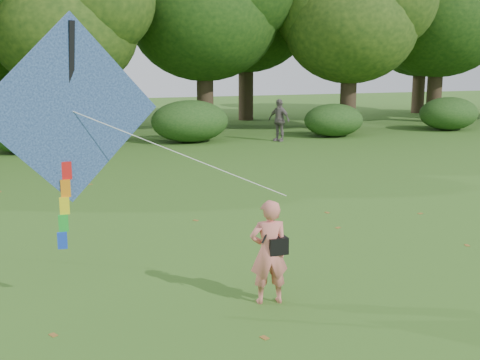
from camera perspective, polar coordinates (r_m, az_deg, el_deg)
name	(u,v)px	position (r m, az deg, el deg)	size (l,w,h in m)	color
ground	(318,293)	(9.76, 7.41, -10.62)	(100.00, 100.00, 0.00)	#265114
man_kite_flyer	(269,252)	(9.10, 2.76, -6.83)	(0.58, 0.38, 1.60)	#DF7568
bystander_right	(279,120)	(27.32, 3.71, 5.69)	(1.12, 0.47, 1.91)	slate
crossbody_bag	(277,245)	(9.08, 3.52, -6.16)	(0.43, 0.20, 0.67)	black
flying_kite	(71,113)	(8.91, -15.74, 6.11)	(4.26, 1.37, 3.39)	#2769AB
tree_line	(135,19)	(31.48, -9.90, 14.77)	(54.70, 15.30, 9.48)	#3A2D1E
shrub_band	(107,127)	(25.97, -12.54, 4.93)	(39.15, 3.22, 1.88)	#264919
fallen_leaves	(219,237)	(12.59, -1.98, -5.42)	(9.87, 11.33, 0.01)	brown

